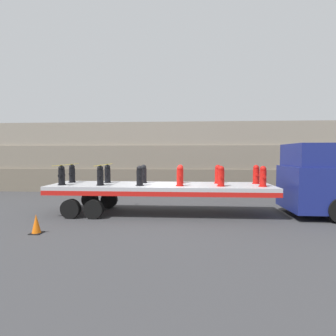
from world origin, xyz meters
TOP-DOWN VIEW (x-y plane):
  - ground_plane at (0.00, 0.00)m, footprint 120.00×120.00m
  - rock_cliff at (0.00, 7.96)m, footprint 60.00×3.30m
  - truck_cab at (6.87, 0.00)m, footprint 2.46×2.74m
  - flatbed_trailer at (-0.50, 0.00)m, footprint 10.03×2.57m
  - fire_hydrant_black_near_0 at (-4.42, -0.54)m, footprint 0.35×0.48m
  - fire_hydrant_black_far_0 at (-4.42, 0.54)m, footprint 0.35×0.48m
  - fire_hydrant_black_near_1 at (-2.65, -0.54)m, footprint 0.35×0.48m
  - fire_hydrant_black_far_1 at (-2.65, 0.54)m, footprint 0.35×0.48m
  - fire_hydrant_black_near_2 at (-0.88, -0.54)m, footprint 0.35×0.48m
  - fire_hydrant_black_far_2 at (-0.88, 0.54)m, footprint 0.35×0.48m
  - fire_hydrant_red_near_3 at (0.88, -0.54)m, footprint 0.35×0.48m
  - fire_hydrant_red_far_3 at (0.88, 0.54)m, footprint 0.35×0.48m
  - fire_hydrant_red_near_4 at (2.65, -0.54)m, footprint 0.35×0.48m
  - fire_hydrant_red_far_4 at (2.65, 0.54)m, footprint 0.35×0.48m
  - fire_hydrant_red_near_5 at (4.42, -0.54)m, footprint 0.35×0.48m
  - fire_hydrant_red_far_5 at (4.42, 0.54)m, footprint 0.35×0.48m
  - cargo_strap_rear at (-4.42, 0.00)m, footprint 0.05×2.67m
  - cargo_strap_middle at (-2.65, 0.00)m, footprint 0.05×2.67m
  - traffic_cone at (-4.02, -3.29)m, footprint 0.39×0.39m

SIDE VIEW (x-z plane):
  - ground_plane at x=0.00m, z-range 0.00..0.00m
  - traffic_cone at x=-4.02m, z-range -0.01..0.66m
  - flatbed_trailer at x=-0.50m, z-range 0.45..1.80m
  - truck_cab at x=6.87m, z-range -0.02..3.17m
  - fire_hydrant_black_near_0 at x=-4.42m, z-range 1.34..2.22m
  - fire_hydrant_black_far_0 at x=-4.42m, z-range 1.34..2.22m
  - fire_hydrant_black_near_1 at x=-2.65m, z-range 1.34..2.22m
  - fire_hydrant_black_far_1 at x=-2.65m, z-range 1.34..2.22m
  - fire_hydrant_black_near_2 at x=-0.88m, z-range 1.34..2.22m
  - fire_hydrant_black_far_2 at x=-0.88m, z-range 1.34..2.22m
  - fire_hydrant_red_near_3 at x=0.88m, z-range 1.34..2.22m
  - fire_hydrant_red_far_3 at x=0.88m, z-range 1.34..2.22m
  - fire_hydrant_red_near_4 at x=2.65m, z-range 1.34..2.22m
  - fire_hydrant_red_far_4 at x=2.65m, z-range 1.34..2.22m
  - fire_hydrant_red_near_5 at x=4.42m, z-range 1.34..2.22m
  - fire_hydrant_red_far_5 at x=4.42m, z-range 1.34..2.22m
  - cargo_strap_rear at x=-4.42m, z-range 2.24..2.25m
  - cargo_strap_middle at x=-2.65m, z-range 2.24..2.25m
  - rock_cliff at x=0.00m, z-range 0.00..5.01m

